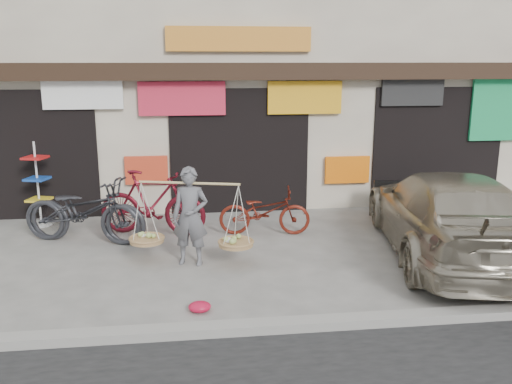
{
  "coord_description": "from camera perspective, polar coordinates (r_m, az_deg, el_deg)",
  "views": [
    {
      "loc": [
        -1.07,
        -8.08,
        3.28
      ],
      "look_at": [
        0.04,
        0.9,
        1.07
      ],
      "focal_mm": 38.0,
      "sensor_mm": 36.0,
      "label": 1
    }
  ],
  "objects": [
    {
      "name": "bike_0",
      "position": [
        10.39,
        -17.85,
        -1.92
      ],
      "size": [
        2.4,
        1.43,
        1.19
      ],
      "primitive_type": "imported",
      "rotation": [
        0.0,
        0.0,
        1.27
      ],
      "color": "#2B2C30",
      "rests_on": "ground"
    },
    {
      "name": "red_bag",
      "position": [
        7.44,
        -5.95,
        -11.93
      ],
      "size": [
        0.31,
        0.25,
        0.14
      ],
      "primitive_type": "ellipsoid",
      "color": "red",
      "rests_on": "ground"
    },
    {
      "name": "display_rack",
      "position": [
        11.75,
        -21.93,
        -0.0
      ],
      "size": [
        0.51,
        0.51,
        1.72
      ],
      "rotation": [
        0.0,
        0.0,
        -0.29
      ],
      "color": "silver",
      "rests_on": "ground"
    },
    {
      "name": "bike_2",
      "position": [
        10.38,
        0.9,
        -2.05
      ],
      "size": [
        1.8,
        0.81,
        0.91
      ],
      "primitive_type": "imported",
      "rotation": [
        0.0,
        0.0,
        1.45
      ],
      "color": "#611B10",
      "rests_on": "ground"
    },
    {
      "name": "street_vendor",
      "position": [
        8.87,
        -6.93,
        -2.96
      ],
      "size": [
        2.01,
        0.93,
        1.62
      ],
      "rotation": [
        0.0,
        0.0,
        -0.25
      ],
      "color": "slate",
      "rests_on": "ground"
    },
    {
      "name": "shophouse_block",
      "position": [
        14.53,
        -2.91,
        14.38
      ],
      "size": [
        14.0,
        6.32,
        7.0
      ],
      "color": "beige",
      "rests_on": "ground"
    },
    {
      "name": "ground",
      "position": [
        8.78,
        0.47,
        -8.2
      ],
      "size": [
        70.0,
        70.0,
        0.0
      ],
      "primitive_type": "plane",
      "color": "gray",
      "rests_on": "ground"
    },
    {
      "name": "suv",
      "position": [
        9.79,
        19.49,
        -2.18
      ],
      "size": [
        2.87,
        5.31,
        1.46
      ],
      "rotation": [
        0.0,
        0.0,
        2.97
      ],
      "color": "#A69C85",
      "rests_on": "ground"
    },
    {
      "name": "bike_3",
      "position": [
        10.37,
        -17.36,
        -1.91
      ],
      "size": [
        2.4,
        1.43,
        1.19
      ],
      "primitive_type": "imported",
      "rotation": [
        0.0,
        0.0,
        1.27
      ],
      "color": "#2B2C30",
      "rests_on": "ground"
    },
    {
      "name": "kerb",
      "position": [
        6.96,
        2.68,
        -13.84
      ],
      "size": [
        70.0,
        0.25,
        0.12
      ],
      "primitive_type": "cube",
      "color": "gray",
      "rests_on": "ground"
    },
    {
      "name": "bike_1",
      "position": [
        10.52,
        -10.86,
        -1.12
      ],
      "size": [
        2.17,
        1.13,
        1.25
      ],
      "primitive_type": "imported",
      "rotation": [
        0.0,
        0.0,
        1.3
      ],
      "color": "maroon",
      "rests_on": "ground"
    }
  ]
}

